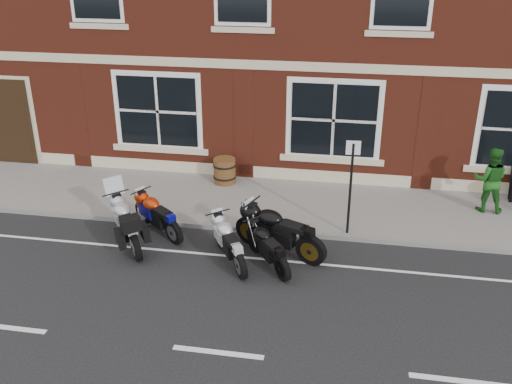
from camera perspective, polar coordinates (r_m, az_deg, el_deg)
ground at (r=12.59m, az=-0.63°, el=-7.08°), size 80.00×80.00×0.00m
sidewalk at (r=15.18m, az=1.43°, el=-1.08°), size 30.00×3.00×0.12m
kerb at (r=13.78m, az=0.44°, el=-3.85°), size 30.00×0.16×0.12m
moto_touring_silver at (r=13.42m, az=-12.69°, el=-2.78°), size 1.34×1.89×1.44m
moto_sport_red at (r=13.80m, az=-9.79°, el=-2.10°), size 1.59×1.35×0.88m
moto_sport_black at (r=12.70m, az=2.28°, el=-3.70°), size 2.17×1.11×1.05m
moto_sport_silver at (r=12.43m, az=-2.59°, el=-4.84°), size 1.12×1.76×0.89m
moto_naked_black at (r=12.31m, az=1.23°, el=-5.28°), size 1.20×1.58×0.84m
pedestrian_right at (r=15.45m, az=22.36°, el=1.14°), size 0.89×0.73×1.69m
barrel_planter at (r=16.16m, az=-3.16°, el=2.14°), size 0.65×0.65×0.72m
parking_sign at (r=13.15m, az=9.47°, el=1.07°), size 0.33×0.06×2.30m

